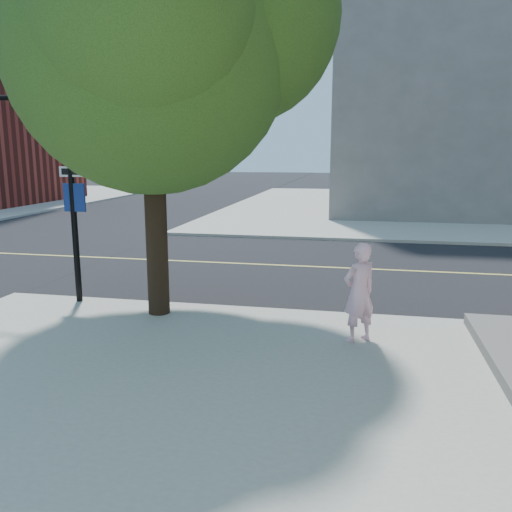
# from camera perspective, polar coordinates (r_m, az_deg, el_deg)

# --- Properties ---
(ground) EXTENTS (140.00, 140.00, 0.00)m
(ground) POSITION_cam_1_polar(r_m,az_deg,el_deg) (12.35, -20.85, -4.51)
(ground) COLOR black
(ground) RESTS_ON ground
(road_ew) EXTENTS (140.00, 9.00, 0.01)m
(road_ew) POSITION_cam_1_polar(r_m,az_deg,el_deg) (16.21, -12.42, -0.36)
(road_ew) COLOR black
(road_ew) RESTS_ON ground
(sidewalk_ne) EXTENTS (29.00, 25.00, 0.12)m
(sidewalk_ne) POSITION_cam_1_polar(r_m,az_deg,el_deg) (32.42, 23.97, 4.76)
(sidewalk_ne) COLOR #A6A69A
(sidewalk_ne) RESTS_ON ground
(filler_ne) EXTENTS (18.00, 16.00, 14.00)m
(filler_ne) POSITION_cam_1_polar(r_m,az_deg,el_deg) (33.10, 25.68, 17.02)
(filler_ne) COLOR slate
(filler_ne) RESTS_ON sidewalk_ne
(man_on_phone) EXTENTS (0.72, 0.68, 1.65)m
(man_on_phone) POSITION_cam_1_polar(r_m,az_deg,el_deg) (8.76, 11.10, -3.90)
(man_on_phone) COLOR #FEBFD2
(man_on_phone) RESTS_ON sidewalk_se
(street_tree) EXTENTS (6.29, 5.72, 8.34)m
(street_tree) POSITION_cam_1_polar(r_m,az_deg,el_deg) (10.23, -10.73, 24.09)
(street_tree) COLOR black
(street_tree) RESTS_ON sidewalk_se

